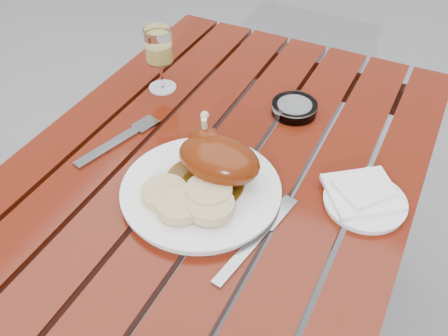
# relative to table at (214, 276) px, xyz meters

# --- Properties ---
(table) EXTENTS (0.80, 1.20, 0.75)m
(table) POSITION_rel_table_xyz_m (0.00, 0.00, 0.00)
(table) COLOR #66190C
(table) RESTS_ON ground
(dinner_plate) EXTENTS (0.35, 0.35, 0.02)m
(dinner_plate) POSITION_rel_table_xyz_m (0.02, -0.08, 0.39)
(dinner_plate) COLOR white
(dinner_plate) RESTS_ON table
(roast_duck) EXTENTS (0.18, 0.16, 0.12)m
(roast_duck) POSITION_rel_table_xyz_m (0.03, -0.03, 0.44)
(roast_duck) COLOR #503109
(roast_duck) RESTS_ON dinner_plate
(bread_dumplings) EXTENTS (0.18, 0.14, 0.03)m
(bread_dumplings) POSITION_rel_table_xyz_m (0.02, -0.12, 0.41)
(bread_dumplings) COLOR tan
(bread_dumplings) RESTS_ON dinner_plate
(wine_glass) EXTENTS (0.07, 0.07, 0.16)m
(wine_glass) POSITION_rel_table_xyz_m (-0.25, 0.21, 0.46)
(wine_glass) COLOR #F5DC6F
(wine_glass) RESTS_ON table
(side_plate) EXTENTS (0.20, 0.20, 0.01)m
(side_plate) POSITION_rel_table_xyz_m (0.31, 0.04, 0.38)
(side_plate) COLOR white
(side_plate) RESTS_ON table
(napkin) EXTENTS (0.18, 0.17, 0.01)m
(napkin) POSITION_rel_table_xyz_m (0.30, 0.05, 0.39)
(napkin) COLOR white
(napkin) RESTS_ON side_plate
(ashtray) EXTENTS (0.13, 0.13, 0.03)m
(ashtray) POSITION_rel_table_xyz_m (0.08, 0.26, 0.39)
(ashtray) COLOR #B2B7BC
(ashtray) RESTS_ON table
(fork) EXTENTS (0.08, 0.20, 0.01)m
(fork) POSITION_rel_table_xyz_m (-0.23, -0.03, 0.38)
(fork) COLOR gray
(fork) RESTS_ON table
(knife) EXTENTS (0.05, 0.21, 0.01)m
(knife) POSITION_rel_table_xyz_m (0.16, -0.15, 0.38)
(knife) COLOR gray
(knife) RESTS_ON table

